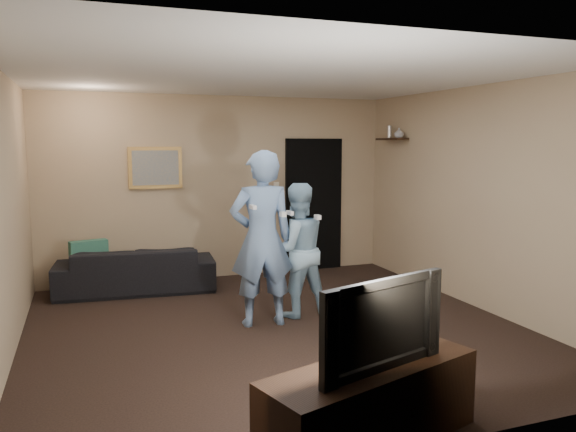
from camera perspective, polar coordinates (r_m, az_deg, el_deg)
name	(u,v)px	position (r m, az deg, el deg)	size (l,w,h in m)	color
ground	(276,329)	(6.00, -1.20, -11.41)	(5.00, 5.00, 0.00)	black
ceiling	(276,76)	(5.72, -1.28, 14.07)	(5.00, 5.00, 0.04)	silver
wall_back	(220,188)	(8.11, -6.95, 2.89)	(5.00, 0.04, 2.60)	tan
wall_front	(409,250)	(3.47, 12.23, -3.41)	(5.00, 0.04, 2.60)	tan
wall_left	(3,217)	(5.46, -26.94, -0.12)	(0.04, 5.00, 2.60)	tan
wall_right	(478,198)	(6.93, 18.72, 1.76)	(0.04, 5.00, 2.60)	tan
sofa	(136,269)	(7.64, -15.19, -5.24)	(2.01, 0.79, 0.59)	black
throw_pillow	(89,258)	(7.58, -19.55, -4.08)	(0.46, 0.15, 0.46)	#1B5245
painting_frame	(155,168)	(7.91, -13.33, 4.80)	(0.72, 0.05, 0.57)	olive
painting_canvas	(156,168)	(7.89, -13.30, 4.79)	(0.62, 0.01, 0.47)	slate
doorway	(314,205)	(8.56, 2.62, 1.15)	(0.90, 0.06, 2.00)	black
light_switch	(276,186)	(8.32, -1.20, 3.05)	(0.08, 0.02, 0.12)	silver
wall_shelf	(392,139)	(8.33, 10.50, 7.69)	(0.20, 0.60, 0.03)	black
shelf_vase	(399,133)	(8.16, 11.21, 8.28)	(0.14, 0.14, 0.14)	#A7A7AB
shelf_figurine	(389,132)	(8.39, 10.27, 8.41)	(0.06, 0.06, 0.18)	silver
tv_console	(371,406)	(3.87, 8.39, -18.55)	(1.54, 0.50, 0.55)	black
television	(372,321)	(3.66, 8.56, -10.52)	(1.02, 0.13, 0.59)	black
wii_player_left	(262,239)	(5.94, -2.69, -2.32)	(0.71, 0.54, 1.87)	#6A8AB8
wii_player_right	(296,250)	(6.29, 0.87, -3.46)	(0.75, 0.60, 1.50)	#8EB5CF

